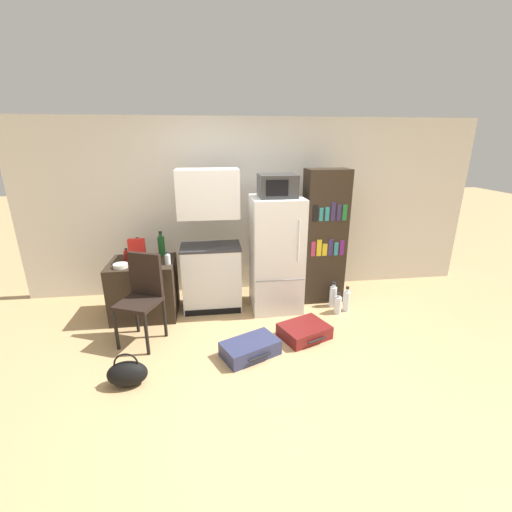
{
  "coord_description": "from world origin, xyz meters",
  "views": [
    {
      "loc": [
        -0.42,
        -2.81,
        2.13
      ],
      "look_at": [
        0.07,
        0.85,
        0.87
      ],
      "focal_mm": 24.0,
      "sensor_mm": 36.0,
      "label": 1
    }
  ],
  "objects": [
    {
      "name": "ground_plane",
      "position": [
        0.0,
        0.0,
        0.0
      ],
      "size": [
        24.0,
        24.0,
        0.0
      ],
      "primitive_type": "plane",
      "color": "tan"
    },
    {
      "name": "wall_back",
      "position": [
        0.2,
        2.0,
        1.21
      ],
      "size": [
        6.4,
        0.1,
        2.42
      ],
      "color": "silver",
      "rests_on": "ground_plane"
    },
    {
      "name": "side_table",
      "position": [
        -1.29,
        1.28,
        0.36
      ],
      "size": [
        0.78,
        0.64,
        0.72
      ],
      "color": "#2D2319",
      "rests_on": "ground_plane"
    },
    {
      "name": "kitchen_hutch",
      "position": [
        -0.45,
        1.37,
        0.82
      ],
      "size": [
        0.76,
        0.47,
        1.8
      ],
      "color": "white",
      "rests_on": "ground_plane"
    },
    {
      "name": "refrigerator",
      "position": [
        0.38,
        1.29,
        0.73
      ],
      "size": [
        0.63,
        0.65,
        1.47
      ],
      "color": "white",
      "rests_on": "ground_plane"
    },
    {
      "name": "microwave",
      "position": [
        0.38,
        1.29,
        1.6
      ],
      "size": [
        0.45,
        0.41,
        0.27
      ],
      "color": "#333333",
      "rests_on": "refrigerator"
    },
    {
      "name": "bookshelf",
      "position": [
        1.06,
        1.43,
        0.89
      ],
      "size": [
        0.55,
        0.35,
        1.79
      ],
      "color": "#2D2319",
      "rests_on": "ground_plane"
    },
    {
      "name": "bottle_milk_white",
      "position": [
        -1.16,
        1.03,
        0.79
      ],
      "size": [
        0.08,
        0.08,
        0.18
      ],
      "color": "white",
      "rests_on": "side_table"
    },
    {
      "name": "bottle_clear_short",
      "position": [
        -0.96,
        1.14,
        0.78
      ],
      "size": [
        0.07,
        0.07,
        0.15
      ],
      "color": "silver",
      "rests_on": "side_table"
    },
    {
      "name": "bottle_green_tall",
      "position": [
        -1.07,
        1.51,
        0.85
      ],
      "size": [
        0.09,
        0.09,
        0.31
      ],
      "color": "#1E6028",
      "rests_on": "side_table"
    },
    {
      "name": "bottle_amber_beer",
      "position": [
        -1.41,
        1.49,
        0.8
      ],
      "size": [
        0.08,
        0.08,
        0.21
      ],
      "color": "brown",
      "rests_on": "side_table"
    },
    {
      "name": "bottle_olive_oil",
      "position": [
        -1.33,
        1.4,
        0.83
      ],
      "size": [
        0.06,
        0.06,
        0.27
      ],
      "color": "#566619",
      "rests_on": "side_table"
    },
    {
      "name": "bottle_ketchup_red",
      "position": [
        -1.48,
        1.37,
        0.78
      ],
      "size": [
        0.07,
        0.07,
        0.15
      ],
      "color": "#AD1914",
      "rests_on": "side_table"
    },
    {
      "name": "bowl",
      "position": [
        -1.49,
        1.1,
        0.74
      ],
      "size": [
        0.17,
        0.17,
        0.05
      ],
      "color": "silver",
      "rests_on": "side_table"
    },
    {
      "name": "cereal_box",
      "position": [
        -1.32,
        1.24,
        0.87
      ],
      "size": [
        0.19,
        0.07,
        0.3
      ],
      "color": "red",
      "rests_on": "side_table"
    },
    {
      "name": "chair",
      "position": [
        -1.19,
        0.69,
        0.58
      ],
      "size": [
        0.53,
        0.53,
        0.98
      ],
      "rotation": [
        0.0,
        0.0,
        -0.4
      ],
      "color": "black",
      "rests_on": "ground_plane"
    },
    {
      "name": "suitcase_large_flat",
      "position": [
        -0.08,
        0.22,
        0.08
      ],
      "size": [
        0.66,
        0.54,
        0.16
      ],
      "rotation": [
        0.0,
        0.0,
        0.43
      ],
      "color": "navy",
      "rests_on": "ground_plane"
    },
    {
      "name": "suitcase_small_flat",
      "position": [
        0.57,
        0.48,
        0.07
      ],
      "size": [
        0.63,
        0.56,
        0.15
      ],
      "rotation": [
        0.0,
        0.0,
        0.39
      ],
      "color": "maroon",
      "rests_on": "ground_plane"
    },
    {
      "name": "handbag",
      "position": [
        -1.23,
        -0.09,
        0.12
      ],
      "size": [
        0.36,
        0.2,
        0.33
      ],
      "color": "black",
      "rests_on": "ground_plane"
    },
    {
      "name": "water_bottle_front",
      "position": [
        1.14,
        0.97,
        0.12
      ],
      "size": [
        0.09,
        0.09,
        0.29
      ],
      "color": "silver",
      "rests_on": "ground_plane"
    },
    {
      "name": "water_bottle_middle",
      "position": [
        1.28,
        1.03,
        0.14
      ],
      "size": [
        0.08,
        0.08,
        0.34
      ],
      "color": "silver",
      "rests_on": "ground_plane"
    },
    {
      "name": "water_bottle_back",
      "position": [
        1.15,
        1.17,
        0.15
      ],
      "size": [
        0.09,
        0.09,
        0.35
      ],
      "color": "silver",
      "rests_on": "ground_plane"
    }
  ]
}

